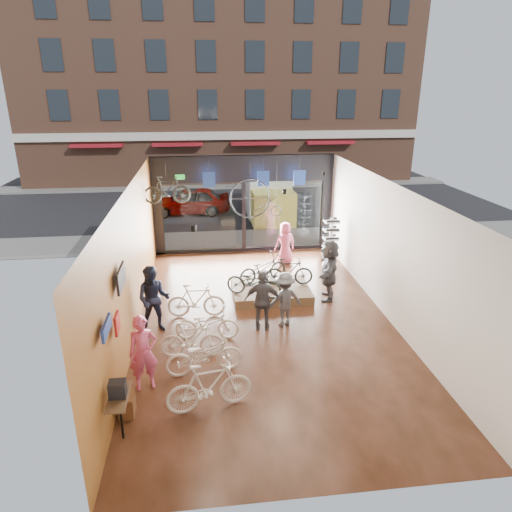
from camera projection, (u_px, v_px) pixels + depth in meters
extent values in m
cube|color=black|center=(264.00, 321.00, 12.92)|extent=(7.00, 12.00, 0.04)
cube|color=black|center=(265.00, 187.00, 11.59)|extent=(7.00, 12.00, 0.04)
cube|color=#994F26|center=(131.00, 263.00, 11.85)|extent=(0.04, 12.00, 3.80)
cube|color=beige|center=(390.00, 252.00, 12.65)|extent=(0.04, 12.00, 3.80)
cube|color=beige|center=(322.00, 400.00, 6.64)|extent=(7.00, 0.04, 3.80)
cube|color=#198C26|center=(180.00, 177.00, 17.06)|extent=(0.35, 0.06, 0.18)
cube|color=black|center=(229.00, 200.00, 26.88)|extent=(30.00, 18.00, 0.02)
cube|color=slate|center=(241.00, 240.00, 19.59)|extent=(30.00, 2.40, 0.12)
cube|color=slate|center=(225.00, 185.00, 30.59)|extent=(30.00, 2.00, 0.12)
cube|color=brown|center=(221.00, 75.00, 30.51)|extent=(26.00, 5.00, 14.00)
imported|color=gray|center=(190.00, 201.00, 23.59)|extent=(4.08, 1.64, 1.39)
imported|color=beige|center=(209.00, 386.00, 9.17)|extent=(1.85, 0.84, 1.07)
imported|color=beige|center=(204.00, 355.00, 10.37)|extent=(1.84, 0.86, 0.93)
imported|color=beige|center=(192.00, 340.00, 10.99)|extent=(1.61, 0.56, 0.95)
imported|color=beige|center=(207.00, 324.00, 11.81)|extent=(1.71, 0.74, 0.87)
imported|color=beige|center=(196.00, 301.00, 12.96)|extent=(1.68, 0.57, 1.00)
cube|color=#4F3C25|center=(271.00, 291.00, 14.37)|extent=(2.40, 1.80, 0.30)
imported|color=black|center=(254.00, 282.00, 13.56)|extent=(1.81, 1.30, 0.90)
imported|color=black|center=(289.00, 272.00, 14.33)|extent=(1.53, 0.54, 0.90)
imported|color=black|center=(263.00, 269.00, 14.59)|extent=(1.80, 1.25, 0.90)
imported|color=#CC4C72|center=(143.00, 353.00, 9.74)|extent=(0.70, 0.54, 1.71)
imported|color=#161C33|center=(154.00, 299.00, 12.08)|extent=(0.96, 0.78, 1.84)
imported|color=#3F3F44|center=(263.00, 301.00, 12.14)|extent=(1.06, 0.61, 1.70)
imported|color=#3F3F44|center=(285.00, 300.00, 12.37)|extent=(1.11, 0.79, 1.56)
imported|color=#CC4C72|center=(285.00, 243.00, 16.84)|extent=(0.86, 0.65, 1.58)
imported|color=#3F3F44|center=(329.00, 270.00, 13.94)|extent=(1.03, 1.85, 1.90)
imported|color=black|center=(167.00, 190.00, 15.49)|extent=(1.60, 0.51, 0.95)
cube|color=#1E3F99|center=(209.00, 180.00, 16.55)|extent=(0.45, 0.03, 0.55)
cube|color=#1E3F99|center=(263.00, 178.00, 16.77)|extent=(0.45, 0.03, 0.55)
cube|color=#1E3F99|center=(299.00, 178.00, 16.93)|extent=(0.45, 0.03, 0.55)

